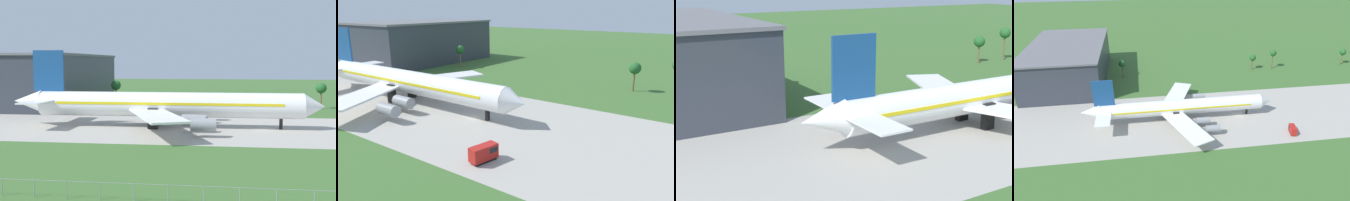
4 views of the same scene
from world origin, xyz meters
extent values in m
cylinder|color=white|center=(-23.14, 0.43, 5.60)|extent=(64.44, 6.06, 6.06)
cone|color=white|center=(-59.15, 0.43, 6.05)|extent=(7.57, 5.76, 5.76)
cube|color=yellow|center=(-23.14, 0.43, 6.05)|extent=(54.77, 6.18, 0.61)
cube|color=navy|center=(-53.54, 0.43, 13.78)|extent=(7.88, 0.50, 10.30)
cube|color=white|center=(-53.85, 0.43, 6.51)|extent=(5.45, 24.24, 0.30)
cube|color=white|center=(-24.01, 13.06, 4.54)|extent=(16.77, 26.38, 0.44)
cylinder|color=gray|center=(-16.34, 7.70, 2.78)|extent=(5.45, 2.73, 2.73)
cylinder|color=gray|center=(-13.89, 13.76, 2.78)|extent=(5.45, 2.73, 2.73)
cube|color=black|center=(-26.37, -2.91, 2.50)|extent=(2.40, 1.20, 4.99)
cube|color=black|center=(-26.37, 3.76, 2.50)|extent=(2.40, 1.20, 4.99)
cylinder|color=brown|center=(23.60, 47.93, 3.26)|extent=(0.56, 0.56, 6.51)
sphere|color=#235B28|center=(23.60, 47.93, 7.11)|extent=(3.60, 3.60, 3.60)
cylinder|color=brown|center=(-48.33, 47.93, 3.52)|extent=(0.56, 0.56, 7.03)
sphere|color=#235B28|center=(-48.33, 47.93, 7.63)|extent=(3.60, 3.60, 3.60)
cylinder|color=brown|center=(35.43, 47.93, 4.33)|extent=(0.56, 0.56, 8.66)
sphere|color=#235B28|center=(35.43, 47.93, 9.26)|extent=(3.60, 3.60, 3.60)
camera|label=1|loc=(-10.10, -101.10, 15.88)|focal=45.00mm
camera|label=2|loc=(48.09, -54.93, 24.93)|focal=35.00mm
camera|label=3|loc=(-91.31, -60.98, 27.45)|focal=50.00mm
camera|label=4|loc=(-39.20, -103.52, 63.65)|focal=32.00mm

